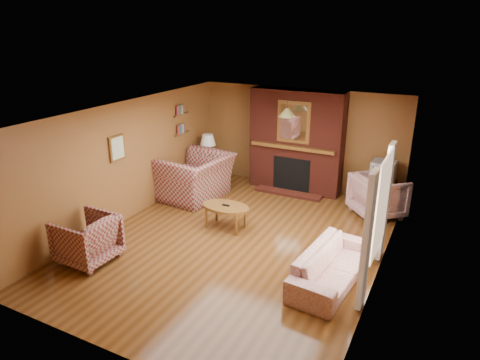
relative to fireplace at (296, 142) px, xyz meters
The scene contains 20 objects.
floor 3.21m from the fireplace, 90.00° to the right, with size 6.50×6.50×0.00m, color #4C2A10.
ceiling 3.22m from the fireplace, 90.00° to the right, with size 6.50×6.50×0.00m, color silver.
wall_back 0.27m from the fireplace, 90.00° to the left, with size 6.50×6.50×0.00m, color brown.
wall_front 6.23m from the fireplace, 90.00° to the right, with size 6.50×6.50×0.00m, color brown.
wall_left 3.89m from the fireplace, 129.95° to the right, with size 6.50×6.50×0.00m, color brown.
wall_right 3.89m from the fireplace, 50.05° to the right, with size 6.50×6.50×0.00m, color brown.
fireplace is the anchor object (origin of this frame).
window_right 4.02m from the fireplace, 52.40° to the right, with size 0.10×1.85×2.00m.
bookshelf 2.72m from the fireplace, 156.05° to the right, with size 0.09×0.55×0.71m.
botanical_print 4.12m from the fireplace, 126.90° to the right, with size 0.05×0.40×0.50m.
pendant_light 1.07m from the fireplace, 90.00° to the right, with size 0.36×0.36×0.48m.
plaid_loveseat 2.50m from the fireplace, 140.14° to the right, with size 1.55×1.35×1.00m, color maroon.
plaid_armchair 5.19m from the fireplace, 112.35° to the right, with size 0.86×0.89×0.81m, color maroon.
floral_sofa 4.07m from the fireplace, 61.43° to the right, with size 1.90×0.74×0.56m, color beige.
floral_armchair 2.29m from the fireplace, 17.30° to the right, with size 0.93×0.96×0.87m, color beige.
coffee_table 2.76m from the fireplace, 100.10° to the right, with size 0.97×0.60×0.49m.
side_table 2.34m from the fireplace, 165.71° to the right, with size 0.46×0.46×0.61m, color brown.
table_lamp 2.18m from the fireplace, 165.71° to the right, with size 0.39×0.39×0.64m.
tv_stand 2.24m from the fireplace, ahead, with size 0.55×0.50×0.60m, color black.
crt_tv 2.09m from the fireplace, ahead, with size 0.50×0.50×0.45m.
Camera 1 is at (3.24, -6.28, 3.80)m, focal length 32.00 mm.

